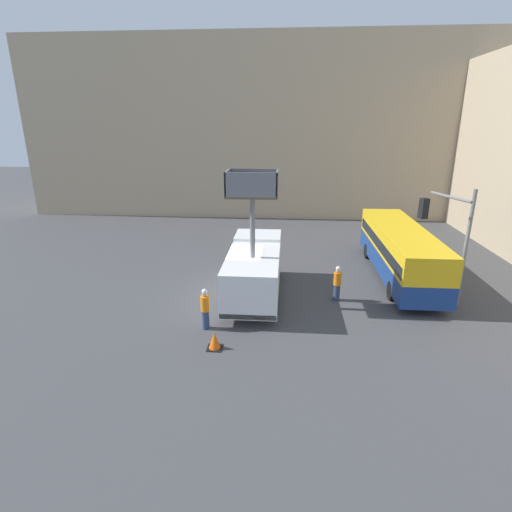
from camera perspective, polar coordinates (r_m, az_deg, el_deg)
ground_plane at (r=20.71m, az=-2.69°, el=-5.96°), size 120.00×120.00×0.00m
building_backdrop_far at (r=41.81m, az=1.20°, el=17.68°), size 44.00×10.00×15.91m
utility_truck at (r=20.31m, az=-0.21°, el=-1.57°), size 2.53×7.25×6.56m
city_bus at (r=24.32m, az=19.85°, el=1.00°), size 2.53×10.68×2.91m
traffic_light_pole at (r=20.36m, az=26.12°, el=3.19°), size 2.73×2.48×5.75m
road_worker_near_truck at (r=17.49m, az=-7.27°, el=-7.51°), size 0.38×0.38×1.88m
road_worker_directing at (r=20.46m, az=11.52°, el=-3.86°), size 0.38×0.38×1.83m
traffic_cone_near_truck at (r=16.30m, az=-5.94°, el=-11.98°), size 0.61×0.61×0.70m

